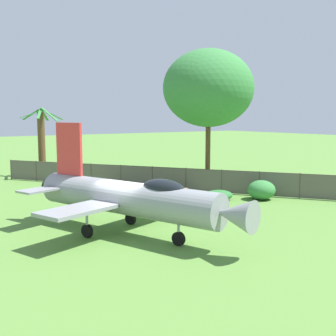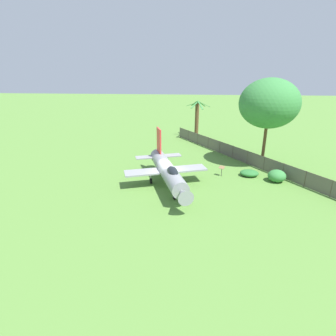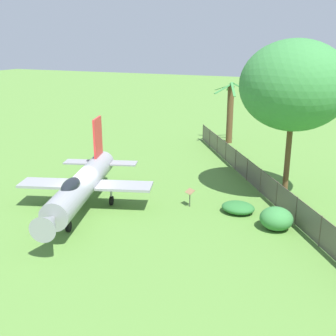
% 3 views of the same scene
% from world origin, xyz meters
% --- Properties ---
extents(ground_plane, '(200.00, 200.00, 0.00)m').
position_xyz_m(ground_plane, '(0.00, 0.00, 0.00)').
color(ground_plane, '#568438').
extents(display_jet, '(8.43, 11.73, 5.13)m').
position_xyz_m(display_jet, '(0.11, -0.34, 1.76)').
color(display_jet, gray).
rests_on(display_jet, ground_plane).
extents(shade_tree, '(6.78, 6.39, 10.28)m').
position_xyz_m(shade_tree, '(11.02, 7.18, 7.44)').
color(shade_tree, brown).
rests_on(shade_tree, ground_plane).
extents(palm_tree, '(3.95, 4.33, 6.18)m').
position_xyz_m(palm_tree, '(3.20, 20.97, 3.09)').
color(palm_tree, brown).
rests_on(palm_tree, ground_plane).
extents(perimeter_fence, '(20.86, 31.06, 1.70)m').
position_xyz_m(perimeter_fence, '(10.79, 5.39, 0.90)').
color(perimeter_fence, '#4C4238').
rests_on(perimeter_fence, ground_plane).
extents(shrub_near_fence, '(2.03, 1.67, 0.67)m').
position_xyz_m(shrub_near_fence, '(8.82, 3.52, 0.34)').
color(shrub_near_fence, '#2D7033').
rests_on(shrub_near_fence, ground_plane).
extents(shrub_by_tree, '(1.85, 1.77, 1.28)m').
position_xyz_m(shrub_by_tree, '(11.35, 2.13, 0.64)').
color(shrub_by_tree, '#387F3D').
rests_on(shrub_by_tree, ground_plane).
extents(info_plaque, '(0.72, 0.66, 1.14)m').
position_xyz_m(info_plaque, '(5.75, 3.25, 0.85)').
color(info_plaque, '#333333').
rests_on(info_plaque, ground_plane).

